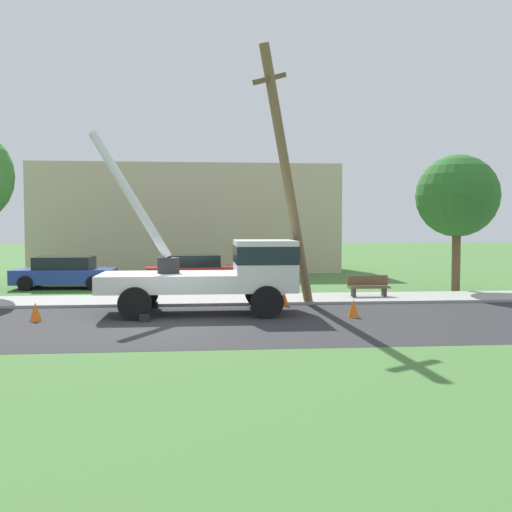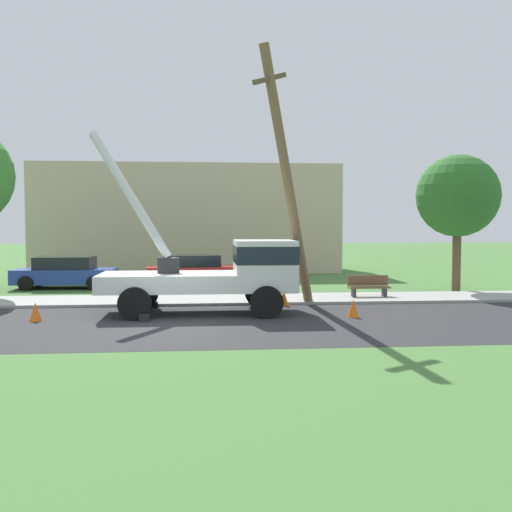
{
  "view_description": "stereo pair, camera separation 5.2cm",
  "coord_description": "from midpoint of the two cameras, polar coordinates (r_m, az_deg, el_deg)",
  "views": [
    {
      "loc": [
        0.9,
        -16.63,
        2.86
      ],
      "look_at": [
        2.71,
        3.21,
        1.77
      ],
      "focal_mm": 40.67,
      "sensor_mm": 36.0,
      "label": 1
    },
    {
      "loc": [
        0.95,
        -16.64,
        2.86
      ],
      "look_at": [
        2.71,
        3.21,
        1.77
      ],
      "focal_mm": 40.67,
      "sensor_mm": 36.0,
      "label": 2
    }
  ],
  "objects": [
    {
      "name": "ground_plane",
      "position": [
        28.79,
        -7.03,
        -2.6
      ],
      "size": [
        120.0,
        120.0,
        0.0
      ],
      "primitive_type": "plane",
      "color": "#477538"
    },
    {
      "name": "road_asphalt",
      "position": [
        16.9,
        -8.33,
        -6.64
      ],
      "size": [
        80.0,
        7.18,
        0.01
      ],
      "primitive_type": "cube",
      "color": "#2B2B2D",
      "rests_on": "ground"
    },
    {
      "name": "sidewalk_strip",
      "position": [
        21.82,
        -7.62,
        -4.3
      ],
      "size": [
        80.0,
        2.79,
        0.1
      ],
      "primitive_type": "cube",
      "color": "#9E9E99",
      "rests_on": "ground"
    },
    {
      "name": "utility_truck",
      "position": [
        18.7,
        -3.22,
        -1.33
      ],
      "size": [
        6.76,
        3.2,
        5.98
      ],
      "color": "silver",
      "rests_on": "ground"
    },
    {
      "name": "leaning_utility_pole",
      "position": [
        19.59,
        3.01,
        7.65
      ],
      "size": [
        2.49,
        2.93,
        8.61
      ],
      "color": "brown",
      "rests_on": "ground"
    },
    {
      "name": "traffic_cone_ahead",
      "position": [
        18.12,
        9.47,
        -5.11
      ],
      "size": [
        0.36,
        0.36,
        0.56
      ],
      "primitive_type": "cone",
      "color": "orange",
      "rests_on": "ground"
    },
    {
      "name": "traffic_cone_behind",
      "position": [
        18.37,
        -20.94,
        -5.16
      ],
      "size": [
        0.36,
        0.36,
        0.56
      ],
      "primitive_type": "cone",
      "color": "orange",
      "rests_on": "ground"
    },
    {
      "name": "traffic_cone_curbside",
      "position": [
        20.42,
        2.67,
        -4.14
      ],
      "size": [
        0.36,
        0.36,
        0.56
      ],
      "primitive_type": "cone",
      "color": "orange",
      "rests_on": "ground"
    },
    {
      "name": "parked_sedan_blue",
      "position": [
        27.31,
        -18.34,
        -1.55
      ],
      "size": [
        4.44,
        2.09,
        1.42
      ],
      "color": "#263F99",
      "rests_on": "ground"
    },
    {
      "name": "parked_sedan_red",
      "position": [
        27.67,
        -6.28,
        -1.35
      ],
      "size": [
        4.55,
        2.28,
        1.42
      ],
      "color": "#B21E1E",
      "rests_on": "ground"
    },
    {
      "name": "park_bench",
      "position": [
        22.71,
        10.92,
        -2.99
      ],
      "size": [
        1.6,
        0.45,
        0.9
      ],
      "color": "brown",
      "rests_on": "ground"
    },
    {
      "name": "roadside_tree_near",
      "position": [
        26.16,
        19.13,
        5.56
      ],
      "size": [
        3.48,
        3.48,
        5.81
      ],
      "color": "brown",
      "rests_on": "ground"
    },
    {
      "name": "lowrise_building_backdrop",
      "position": [
        36.31,
        -6.71,
        3.64
      ],
      "size": [
        18.0,
        6.0,
        6.4
      ],
      "primitive_type": "cube",
      "color": "#C6B293",
      "rests_on": "ground"
    }
  ]
}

